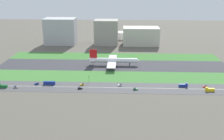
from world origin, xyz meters
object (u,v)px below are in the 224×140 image
object	(u,v)px
car_1	(37,84)
bus_0	(49,83)
truck_1	(3,86)
car_2	(80,88)
hangar_building	(106,32)
car_0	(16,87)
car_6	(120,85)
terminal_building	(60,31)
office_tower	(141,36)
truck_0	(183,85)
fuel_tank_west	(122,35)
airliner	(112,60)
car_4	(205,86)
truck_2	(210,90)
car_3	(135,89)
traffic_light	(89,79)
car_5	(82,84)

from	to	relation	value
car_1	bus_0	size ratio (longest dim) A/B	0.38
truck_1	car_2	size ratio (longest dim) A/B	1.91
hangar_building	car_0	bearing A→B (deg)	-111.51
car_6	terminal_building	xyz separation A→B (m)	(-99.95, 182.00, 19.97)
terminal_building	office_tower	distance (m)	130.29
truck_0	fuel_tank_west	bearing A→B (deg)	105.42
bus_0	airliner	bearing A→B (deg)	48.41
car_2	car_1	bearing A→B (deg)	-12.50
truck_1	car_4	distance (m)	197.90
truck_2	car_2	world-z (taller)	truck_2
car_4	hangar_building	bearing A→B (deg)	120.88
truck_0	office_tower	xyz separation A→B (m)	(-31.84, 182.00, 12.44)
car_3	office_tower	size ratio (longest dim) A/B	0.08
hangar_building	car_6	bearing A→B (deg)	-81.97
car_3	truck_2	distance (m)	69.79
traffic_light	hangar_building	xyz separation A→B (m)	(6.48, 174.01, 15.57)
car_5	fuel_tank_west	distance (m)	230.09
truck_1	car_3	distance (m)	129.03
car_1	truck_0	distance (m)	145.80
car_6	truck_2	distance (m)	84.91
car_6	car_5	size ratio (longest dim) A/B	1.00
truck_2	office_tower	xyz separation A→B (m)	(-54.16, 192.00, 12.44)
car_1	car_4	bearing A→B (deg)	0.00
car_4	car_2	xyz separation A→B (m)	(-121.85, -10.00, 0.00)
car_1	car_2	size ratio (longest dim) A/B	1.00
car_1	truck_1	world-z (taller)	truck_1
truck_1	car_6	distance (m)	114.93
truck_2	hangar_building	size ratio (longest dim) A/B	0.21
car_0	truck_1	bearing A→B (deg)	0.00
car_3	hangar_building	distance (m)	197.08
car_0	car_5	size ratio (longest dim) A/B	1.00
car_3	office_tower	distance (m)	193.09
car_0	truck_2	bearing A→B (deg)	-180.00
car_5	truck_1	bearing A→B (deg)	-172.57
terminal_building	hangar_building	xyz separation A→B (m)	(74.27, 0.00, -1.03)
truck_1	office_tower	world-z (taller)	office_tower
airliner	truck_2	xyz separation A→B (m)	(95.11, -78.00, -4.56)
airliner	car_0	xyz separation A→B (m)	(-90.55, -78.00, -5.31)
fuel_tank_west	car_4	bearing A→B (deg)	-69.74
traffic_light	car_6	bearing A→B (deg)	-13.96
terminal_building	car_4	bearing A→B (deg)	-44.83
airliner	truck_1	distance (m)	129.84
hangar_building	office_tower	size ratio (longest dim) A/B	0.70
car_1	car_6	world-z (taller)	same
car_4	car_3	distance (m)	69.35
car_5	hangar_building	xyz separation A→B (m)	(12.14, 182.00, 18.94)
truck_1	car_6	bearing A→B (deg)	-175.01
car_4	terminal_building	distance (m)	258.94
hangar_building	office_tower	bearing A→B (deg)	0.00
car_0	fuel_tank_west	distance (m)	257.57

